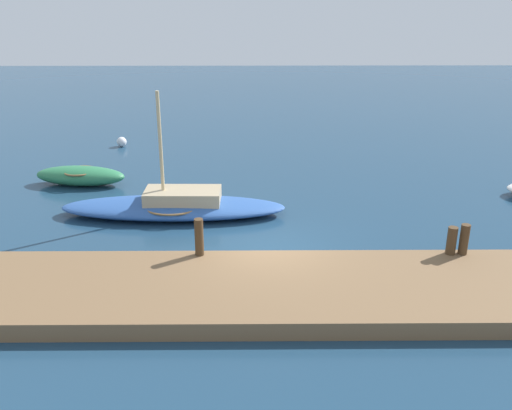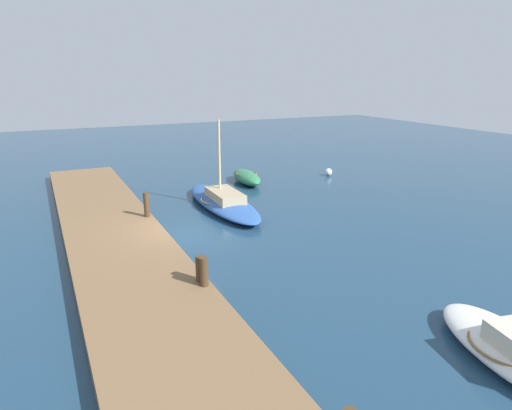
{
  "view_description": "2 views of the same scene",
  "coord_description": "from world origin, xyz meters",
  "px_view_note": "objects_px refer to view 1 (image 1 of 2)",
  "views": [
    {
      "loc": [
        -0.49,
        -15.27,
        7.55
      ],
      "look_at": [
        -0.34,
        1.96,
        0.8
      ],
      "focal_mm": 39.69,
      "sensor_mm": 36.0,
      "label": 1
    },
    {
      "loc": [
        17.0,
        -4.9,
        6.52
      ],
      "look_at": [
        -0.08,
        3.42,
        0.92
      ],
      "focal_mm": 31.53,
      "sensor_mm": 36.0,
      "label": 2
    }
  ],
  "objects_px": {
    "mooring_post_mid_east": "(464,239)",
    "marker_buoy": "(122,142)",
    "mooring_post_west": "(199,237)",
    "mooring_post_mid_west": "(452,241)",
    "rowboat_green": "(80,176)",
    "sailboat_blue": "(175,206)"
  },
  "relations": [
    {
      "from": "mooring_post_mid_east",
      "to": "marker_buoy",
      "type": "height_order",
      "value": "mooring_post_mid_east"
    },
    {
      "from": "sailboat_blue",
      "to": "marker_buoy",
      "type": "bearing_deg",
      "value": 113.49
    },
    {
      "from": "mooring_post_west",
      "to": "mooring_post_mid_west",
      "type": "xyz_separation_m",
      "value": [
        7.05,
        0.0,
        -0.14
      ]
    },
    {
      "from": "mooring_post_mid_east",
      "to": "mooring_post_mid_west",
      "type": "bearing_deg",
      "value": 180.0
    },
    {
      "from": "sailboat_blue",
      "to": "rowboat_green",
      "type": "bearing_deg",
      "value": 142.97
    },
    {
      "from": "rowboat_green",
      "to": "sailboat_blue",
      "type": "distance_m",
      "value": 5.29
    },
    {
      "from": "mooring_post_mid_east",
      "to": "marker_buoy",
      "type": "relative_size",
      "value": 1.83
    },
    {
      "from": "sailboat_blue",
      "to": "mooring_post_west",
      "type": "relative_size",
      "value": 7.23
    },
    {
      "from": "rowboat_green",
      "to": "marker_buoy",
      "type": "distance_m",
      "value": 5.76
    },
    {
      "from": "rowboat_green",
      "to": "marker_buoy",
      "type": "height_order",
      "value": "rowboat_green"
    },
    {
      "from": "mooring_post_west",
      "to": "mooring_post_mid_west",
      "type": "relative_size",
      "value": 1.34
    },
    {
      "from": "rowboat_green",
      "to": "mooring_post_mid_east",
      "type": "height_order",
      "value": "mooring_post_mid_east"
    },
    {
      "from": "mooring_post_mid_east",
      "to": "mooring_post_west",
      "type": "bearing_deg",
      "value": 180.0
    },
    {
      "from": "mooring_post_west",
      "to": "mooring_post_mid_east",
      "type": "relative_size",
      "value": 1.22
    },
    {
      "from": "rowboat_green",
      "to": "marker_buoy",
      "type": "bearing_deg",
      "value": 92.02
    },
    {
      "from": "mooring_post_west",
      "to": "mooring_post_mid_east",
      "type": "bearing_deg",
      "value": 0.0
    },
    {
      "from": "mooring_post_west",
      "to": "marker_buoy",
      "type": "distance_m",
      "value": 13.98
    },
    {
      "from": "sailboat_blue",
      "to": "mooring_post_mid_east",
      "type": "height_order",
      "value": "sailboat_blue"
    },
    {
      "from": "sailboat_blue",
      "to": "mooring_post_mid_west",
      "type": "bearing_deg",
      "value": -25.31
    },
    {
      "from": "sailboat_blue",
      "to": "marker_buoy",
      "type": "height_order",
      "value": "sailboat_blue"
    },
    {
      "from": "mooring_post_west",
      "to": "marker_buoy",
      "type": "height_order",
      "value": "mooring_post_west"
    },
    {
      "from": "mooring_post_west",
      "to": "sailboat_blue",
      "type": "bearing_deg",
      "value": 106.79
    }
  ]
}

